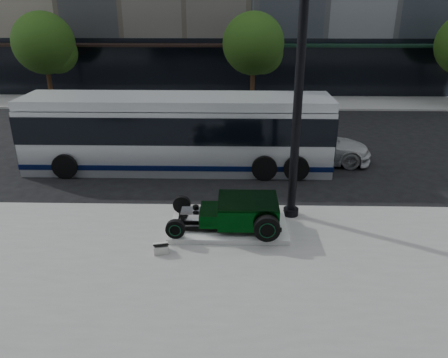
{
  "coord_description": "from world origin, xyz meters",
  "views": [
    {
      "loc": [
        -0.13,
        -14.95,
        6.32
      ],
      "look_at": [
        -0.43,
        -2.4,
        1.2
      ],
      "focal_mm": 35.0,
      "sensor_mm": 36.0,
      "label": 1
    }
  ],
  "objects_px": {
    "lamppost": "(299,88)",
    "transit_bus": "(178,132)",
    "white_sedan": "(311,145)",
    "hot_rod": "(240,212)"
  },
  "relations": [
    {
      "from": "white_sedan",
      "to": "lamppost",
      "type": "bearing_deg",
      "value": 170.4
    },
    {
      "from": "lamppost",
      "to": "transit_bus",
      "type": "relative_size",
      "value": 0.71
    },
    {
      "from": "lamppost",
      "to": "transit_bus",
      "type": "distance_m",
      "value": 6.55
    },
    {
      "from": "lamppost",
      "to": "white_sedan",
      "type": "relative_size",
      "value": 1.74
    },
    {
      "from": "hot_rod",
      "to": "lamppost",
      "type": "relative_size",
      "value": 0.38
    },
    {
      "from": "white_sedan",
      "to": "hot_rod",
      "type": "bearing_deg",
      "value": 159.93
    },
    {
      "from": "lamppost",
      "to": "hot_rod",
      "type": "bearing_deg",
      "value": -147.95
    },
    {
      "from": "hot_rod",
      "to": "transit_bus",
      "type": "relative_size",
      "value": 0.27
    },
    {
      "from": "hot_rod",
      "to": "lamppost",
      "type": "distance_m",
      "value": 3.88
    },
    {
      "from": "hot_rod",
      "to": "white_sedan",
      "type": "height_order",
      "value": "white_sedan"
    }
  ]
}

